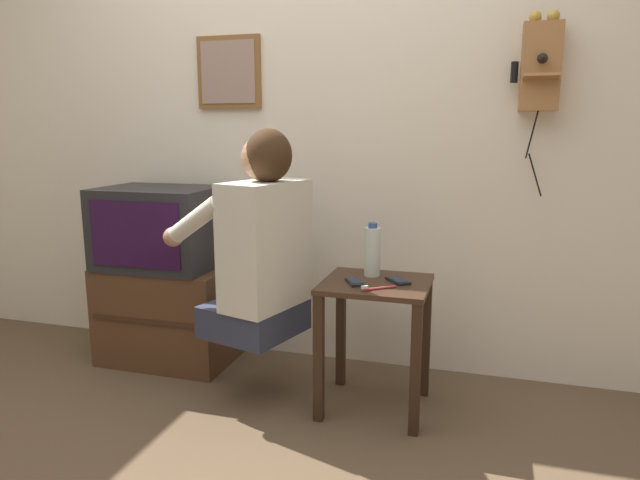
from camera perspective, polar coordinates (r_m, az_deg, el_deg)
name	(u,v)px	position (r m, az deg, el deg)	size (l,w,h in m)	color
ground_plane	(199,474)	(2.25, -12.04, -21.89)	(14.00, 14.00, 0.00)	brown
wall_back	(301,116)	(2.97, -1.90, 12.28)	(6.80, 0.05, 2.55)	silver
side_table	(375,314)	(2.48, 5.56, -7.37)	(0.45, 0.42, 0.57)	#382316
person	(260,244)	(2.47, -5.99, -0.43)	(0.62, 0.54, 0.90)	#2D3347
tv_stand	(170,313)	(3.14, -14.81, -7.06)	(0.67, 0.44, 0.51)	#51331E
television	(159,227)	(3.03, -15.76, 1.22)	(0.59, 0.44, 0.41)	#232326
wall_phone_antique	(540,66)	(2.76, 21.17, 15.96)	(0.20, 0.18, 0.79)	#9E6B3D
framed_picture	(229,72)	(3.09, -9.10, 16.23)	(0.35, 0.03, 0.36)	brown
cell_phone_held	(355,282)	(2.40, 3.55, -4.20)	(0.11, 0.14, 0.01)	black
cell_phone_spare	(398,281)	(2.44, 7.80, -4.04)	(0.12, 0.13, 0.01)	black
water_bottle	(372,251)	(2.51, 5.26, -1.12)	(0.07, 0.07, 0.24)	silver
toothbrush	(376,288)	(2.32, 5.63, -4.80)	(0.13, 0.10, 0.02)	#D83F4C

